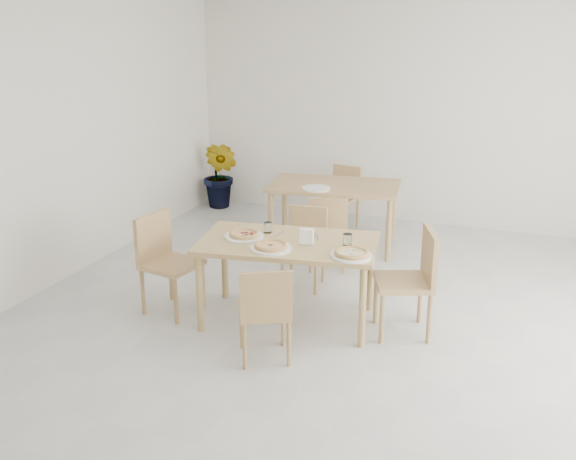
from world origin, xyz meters
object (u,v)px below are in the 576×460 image
(plate_empty, at_px, (316,188))
(chair_west, at_px, (164,256))
(plate_pepperoni, at_px, (244,237))
(second_table, at_px, (334,191))
(chair_south, at_px, (265,308))
(plate_margherita, at_px, (271,248))
(potted_plant, at_px, (221,175))
(pizza_margherita, at_px, (271,246))
(pizza_pepperoni, at_px, (244,234))
(tumbler_a, at_px, (268,227))
(main_table, at_px, (288,250))
(plate_mushroom, at_px, (351,256))
(chair_back_n, at_px, (343,192))
(tumbler_b, at_px, (347,240))
(chair_east, at_px, (414,275))
(napkin_holder, at_px, (306,237))
(pizza_mushroom, at_px, (351,253))
(chair_back_s, at_px, (328,227))
(chair_north, at_px, (305,241))

(plate_empty, bearing_deg, chair_west, -112.23)
(plate_pepperoni, height_order, second_table, plate_pepperoni)
(chair_south, xyz_separation_m, plate_margherita, (-0.17, 0.52, 0.29))
(chair_west, bearing_deg, potted_plant, 27.69)
(pizza_margherita, xyz_separation_m, pizza_pepperoni, (-0.33, 0.19, 0.00))
(tumbler_a, relative_size, plate_empty, 0.31)
(main_table, xyz_separation_m, plate_empty, (-0.34, 1.74, 0.09))
(pizza_pepperoni, bearing_deg, chair_west, -169.28)
(plate_mushroom, distance_m, plate_pepperoni, 1.02)
(plate_mushroom, height_order, pizza_margherita, pizza_margherita)
(pizza_pepperoni, relative_size, chair_back_n, 0.40)
(plate_mushroom, relative_size, chair_back_n, 0.44)
(main_table, distance_m, pizza_margherita, 0.27)
(plate_empty, bearing_deg, tumbler_b, -62.99)
(main_table, distance_m, chair_east, 1.09)
(tumbler_a, xyz_separation_m, napkin_holder, (0.43, -0.19, 0.02))
(chair_south, xyz_separation_m, chair_west, (-1.24, 0.57, 0.06))
(chair_south, relative_size, pizza_mushroom, 2.23)
(tumbler_b, bearing_deg, tumbler_a, 174.23)
(main_table, height_order, tumbler_b, tumbler_b)
(tumbler_a, distance_m, chair_back_n, 2.65)
(plate_mushroom, xyz_separation_m, pizza_margherita, (-0.68, -0.07, 0.02))
(chair_west, distance_m, chair_back_s, 1.84)
(plate_mushroom, bearing_deg, chair_back_s, 114.44)
(chair_east, bearing_deg, chair_north, -140.88)
(main_table, xyz_separation_m, plate_mushroom, (0.61, -0.17, 0.09))
(napkin_holder, bearing_deg, chair_north, 102.87)
(chair_north, distance_m, plate_pepperoni, 0.98)
(pizza_mushroom, relative_size, second_table, 0.23)
(tumbler_a, bearing_deg, chair_south, -68.50)
(plate_margherita, bearing_deg, plate_pepperoni, 149.92)
(tumbler_b, bearing_deg, pizza_margherita, -150.82)
(chair_south, height_order, pizza_mushroom, chair_south)
(tumbler_a, height_order, napkin_holder, napkin_holder)
(napkin_holder, height_order, chair_back_n, napkin_holder)
(pizza_pepperoni, bearing_deg, tumbler_b, 7.91)
(plate_pepperoni, distance_m, chair_back_s, 1.42)
(pizza_mushroom, distance_m, tumbler_b, 0.27)
(chair_north, distance_m, plate_empty, 0.97)
(second_table, bearing_deg, pizza_margherita, -94.68)
(plate_margherita, xyz_separation_m, pizza_pepperoni, (-0.33, 0.19, 0.02))
(chair_south, relative_size, chair_back_s, 0.98)
(pizza_mushroom, relative_size, chair_back_s, 0.44)
(plate_mushroom, bearing_deg, pizza_mushroom, 0.00)
(plate_margherita, height_order, tumbler_a, tumbler_a)
(chair_north, relative_size, pizza_mushroom, 2.19)
(second_table, height_order, potted_plant, potted_plant)
(plate_pepperoni, height_order, chair_back_s, chair_back_s)
(chair_south, relative_size, pizza_margherita, 2.18)
(plate_mushroom, relative_size, second_table, 0.22)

